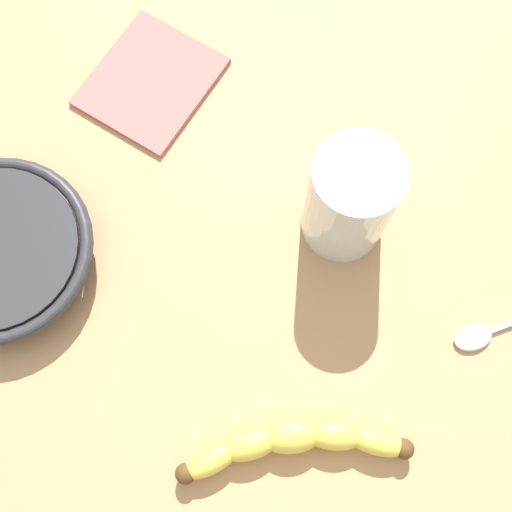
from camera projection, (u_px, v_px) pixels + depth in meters
wooden_tabletop at (250, 281)px, 62.55cm from camera, size 120.00×120.00×3.00cm
banana at (293, 442)px, 55.25cm from camera, size 17.81×11.81×3.24cm
smoothie_glass at (350, 201)px, 56.83cm from camera, size 7.76×7.76×12.22cm
teaspoon at (480, 335)px, 59.12cm from camera, size 11.12×4.76×0.80cm
folded_napkin at (151, 82)px, 66.76cm from camera, size 16.09×15.09×0.60cm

